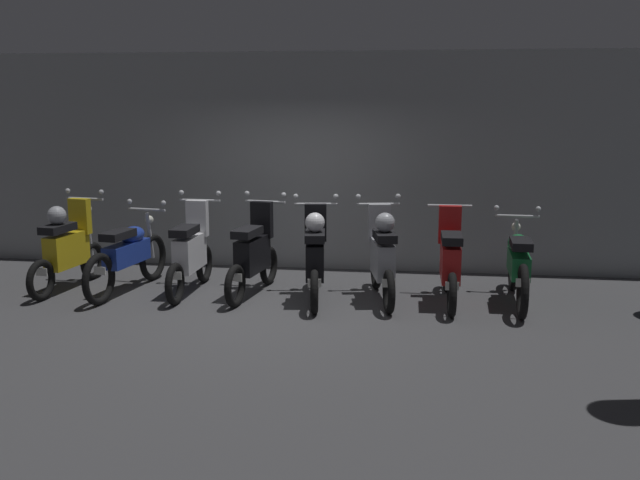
{
  "coord_description": "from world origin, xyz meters",
  "views": [
    {
      "loc": [
        1.67,
        -8.31,
        2.5
      ],
      "look_at": [
        0.46,
        0.54,
        0.75
      ],
      "focal_mm": 40.58,
      "sensor_mm": 36.0,
      "label": 1
    }
  ],
  "objects": [
    {
      "name": "motorbike_slot_3",
      "position": [
        -0.41,
        0.58,
        0.53
      ],
      "size": [
        0.58,
        1.67,
        1.29
      ],
      "color": "black",
      "rests_on": "ground"
    },
    {
      "name": "motorbike_slot_4",
      "position": [
        0.41,
        0.43,
        0.57
      ],
      "size": [
        0.59,
        1.68,
        1.29
      ],
      "color": "black",
      "rests_on": "ground"
    },
    {
      "name": "motorbike_slot_2",
      "position": [
        -1.25,
        0.58,
        0.53
      ],
      "size": [
        0.59,
        1.68,
        1.29
      ],
      "color": "black",
      "rests_on": "ground"
    },
    {
      "name": "motorbike_slot_1",
      "position": [
        -2.08,
        0.51,
        0.49
      ],
      "size": [
        0.58,
        1.94,
        1.15
      ],
      "color": "black",
      "rests_on": "ground"
    },
    {
      "name": "motorbike_slot_7",
      "position": [
        2.92,
        0.61,
        0.49
      ],
      "size": [
        0.59,
        1.95,
        1.15
      ],
      "color": "black",
      "rests_on": "ground"
    },
    {
      "name": "ground_plane",
      "position": [
        0.0,
        0.0,
        0.0
      ],
      "size": [
        80.0,
        80.0,
        0.0
      ],
      "primitive_type": "plane",
      "color": "#424244"
    },
    {
      "name": "motorbike_slot_0",
      "position": [
        -2.91,
        0.51,
        0.57
      ],
      "size": [
        0.59,
        1.68,
        1.29
      ],
      "color": "black",
      "rests_on": "ground"
    },
    {
      "name": "motorbike_slot_6",
      "position": [
        2.08,
        0.53,
        0.52
      ],
      "size": [
        0.56,
        1.68,
        1.18
      ],
      "color": "black",
      "rests_on": "ground"
    },
    {
      "name": "motorbike_slot_5",
      "position": [
        1.24,
        0.54,
        0.57
      ],
      "size": [
        0.59,
        1.67,
        1.29
      ],
      "color": "black",
      "rests_on": "ground"
    },
    {
      "name": "back_wall",
      "position": [
        0.0,
        2.29,
        1.58
      ],
      "size": [
        16.0,
        0.3,
        3.17
      ],
      "primitive_type": "cube",
      "color": "gray",
      "rests_on": "ground"
    }
  ]
}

